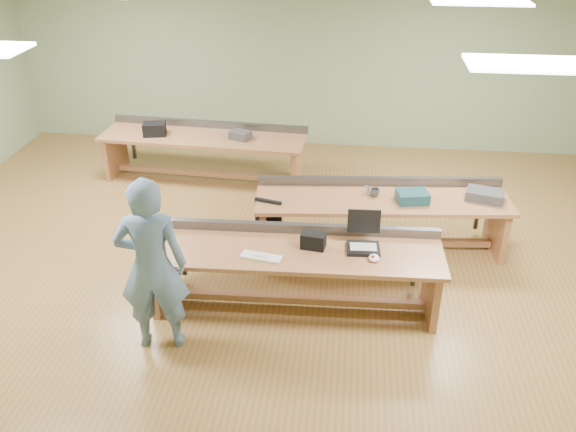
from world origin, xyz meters
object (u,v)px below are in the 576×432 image
object	(u,v)px
workbench_front	(295,263)
person	(152,266)
parts_bin_teal	(413,197)
drinks_can	(366,190)
workbench_mid	(381,210)
task_chair	(265,239)
workbench_back	(204,146)
camera_bag	(313,240)
laptop_base	(363,249)
parts_bin_grey	(485,195)
mug	(375,192)

from	to	relation	value
workbench_front	person	xyz separation A→B (m)	(-1.34, -0.81, 0.39)
parts_bin_teal	drinks_can	distance (m)	0.59
parts_bin_teal	workbench_mid	bearing A→B (deg)	166.20
task_chair	drinks_can	world-z (taller)	drinks_can
workbench_back	parts_bin_teal	distance (m)	3.71
workbench_mid	workbench_back	distance (m)	3.34
workbench_mid	camera_bag	xyz separation A→B (m)	(-0.78, -1.33, 0.28)
person	camera_bag	world-z (taller)	person
camera_bag	drinks_can	world-z (taller)	camera_bag
workbench_front	parts_bin_teal	world-z (taller)	parts_bin_teal
drinks_can	laptop_base	bearing A→B (deg)	-91.52
task_chair	drinks_can	size ratio (longest dim) A/B	6.60
laptop_base	parts_bin_grey	size ratio (longest dim) A/B	0.79
task_chair	parts_bin_teal	distance (m)	1.93
workbench_front	workbench_mid	bearing A→B (deg)	52.75
camera_bag	parts_bin_grey	distance (m)	2.49
parts_bin_grey	mug	size ratio (longest dim) A/B	3.67
camera_bag	task_chair	world-z (taller)	camera_bag
workbench_back	person	xyz separation A→B (m)	(0.45, -4.06, 0.39)
workbench_mid	parts_bin_teal	distance (m)	0.46
task_chair	parts_bin_teal	bearing A→B (deg)	26.08
workbench_back	parts_bin_teal	xyz separation A→B (m)	(3.13, -1.97, 0.25)
parts_bin_grey	drinks_can	xyz separation A→B (m)	(-1.48, -0.03, -0.00)
workbench_front	workbench_back	distance (m)	3.70
parts_bin_grey	laptop_base	bearing A→B (deg)	-137.53
laptop_base	parts_bin_teal	xyz separation A→B (m)	(0.61, 1.23, 0.05)
parts_bin_teal	parts_bin_grey	xyz separation A→B (m)	(0.91, 0.16, -0.00)
workbench_front	mug	xyz separation A→B (m)	(0.88, 1.38, 0.23)
person	task_chair	xyz separation A→B (m)	(0.86, 1.73, -0.67)
workbench_mid	drinks_can	bearing A→B (deg)	164.57
task_chair	parts_bin_teal	size ratio (longest dim) A/B	2.07
workbench_front	parts_bin_teal	xyz separation A→B (m)	(1.34, 1.28, 0.25)
laptop_base	camera_bag	world-z (taller)	camera_bag
mug	drinks_can	bearing A→B (deg)	166.97
workbench_front	laptop_base	world-z (taller)	workbench_front
camera_bag	parts_bin_teal	distance (m)	1.69
workbench_front	camera_bag	distance (m)	0.34
workbench_mid	drinks_can	size ratio (longest dim) A/B	27.49
laptop_base	workbench_mid	bearing A→B (deg)	76.95
workbench_mid	drinks_can	distance (m)	0.32
parts_bin_teal	task_chair	bearing A→B (deg)	-168.81
workbench_front	task_chair	distance (m)	1.07
task_chair	laptop_base	bearing A→B (deg)	-20.72
parts_bin_teal	drinks_can	xyz separation A→B (m)	(-0.57, 0.13, -0.01)
workbench_mid	workbench_back	world-z (taller)	same
laptop_base	camera_bag	size ratio (longest dim) A/B	1.36
workbench_front	workbench_back	size ratio (longest dim) A/B	0.98
camera_bag	parts_bin_teal	world-z (taller)	camera_bag
task_chair	person	bearing A→B (deg)	-101.47
workbench_mid	person	world-z (taller)	person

